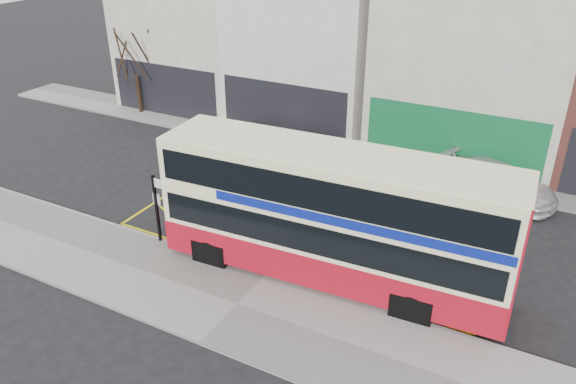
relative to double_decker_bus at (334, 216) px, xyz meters
The scene contains 15 objects.
ground 3.24m from the double_decker_bus, 162.64° to the right, with size 120.00×120.00×0.00m, color black.
pavement 4.28m from the double_decker_bus, 124.53° to the right, with size 40.00×4.00×0.15m, color gray.
kerb 3.28m from the double_decker_bus, 153.50° to the right, with size 40.00×0.15×0.15m, color gray.
far_pavement 10.83m from the double_decker_bus, 101.00° to the left, with size 50.00×3.00×0.15m, color gray.
road_markings 3.32m from the double_decker_bus, 154.31° to the left, with size 14.00×3.40×0.01m, color yellow, non-canonical shape.
terrace_far_left 21.27m from the double_decker_bus, 137.22° to the left, with size 8.00×8.01×10.80m.
terrace_left 16.46m from the double_decker_bus, 117.63° to the left, with size 8.00×8.01×11.80m.
terrace_green_shop 14.67m from the double_decker_bus, 84.10° to the left, with size 9.00×8.01×11.30m.
double_decker_bus is the anchor object (origin of this frame).
bus_stop_post 6.71m from the double_decker_bus, behind, with size 0.68×0.12×2.75m.
car_silver 12.02m from the double_decker_bus, 133.45° to the left, with size 1.58×3.92×1.34m, color silver.
car_grey 10.04m from the double_decker_bus, 120.45° to the left, with size 1.36×3.89×1.28m, color #3C3C43.
car_white 9.88m from the double_decker_bus, 66.15° to the left, with size 2.12×5.22×1.52m, color silver.
street_tree_left 20.14m from the double_decker_bus, 149.81° to the left, with size 3.05×3.05×6.59m.
street_tree_right 12.09m from the double_decker_bus, 73.77° to the left, with size 2.45×2.45×5.30m.
Camera 1 is at (8.17, -14.21, 11.60)m, focal length 35.00 mm.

